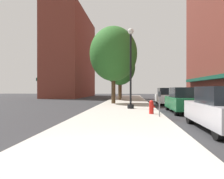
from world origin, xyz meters
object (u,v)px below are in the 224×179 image
Objects in this scene: lamppost at (131,67)px; fire_hydrant at (151,107)px; tree_far at (120,67)px; tree_near at (120,68)px; tree_mid at (113,54)px; parking_meter_near at (159,101)px; car_white at (167,97)px; car_green at (184,100)px; car_silver at (223,109)px.

lamppost is 4.39m from fire_hydrant.
tree_far is at bearing 96.86° from lamppost.
tree_mid is (-0.05, -12.83, 0.12)m from tree_near.
parking_meter_near is 0.17× the size of tree_mid.
parking_meter_near is 10.19m from car_white.
tree_far is 14.89m from car_green.
lamppost is at bearing 155.49° from car_green.
tree_near reaches higher than car_green.
tree_mid reaches higher than car_silver.
lamppost is 1.37× the size of car_silver.
lamppost reaches higher than car_silver.
car_white is (1.95, 10.00, -0.14)m from parking_meter_near.
parking_meter_near is 23.38m from tree_near.
car_green is at bearing -70.08° from tree_far.
tree_mid is at bearing 108.59° from fire_hydrant.
parking_meter_near is at bearing -71.39° from lamppost.
car_white is (0.00, 6.93, 0.00)m from car_green.
car_green is at bearing 57.59° from parking_meter_near.
parking_meter_near is 11.27m from tree_mid.
car_silver is (1.95, -3.09, -0.14)m from parking_meter_near.
lamppost is at bearing 108.61° from parking_meter_near.
car_green is (4.93, -13.60, -3.53)m from tree_far.
tree_far is (-1.46, 12.17, 1.14)m from lamppost.
car_white is (0.00, 13.09, 0.00)m from car_silver.
tree_near reaches higher than fire_hydrant.
parking_meter_near is 0.30× the size of car_silver.
car_white is at bearing 75.59° from fire_hydrant.
tree_mid reaches higher than car_green.
car_green is at bearing -89.73° from car_white.
tree_mid is (-3.25, 9.99, 4.09)m from parking_meter_near.
tree_mid reaches higher than tree_near.
fire_hydrant is at bearing -80.16° from tree_far.
tree_near reaches higher than tree_far.
tree_far reaches higher than parking_meter_near.
car_silver is at bearing -62.52° from fire_hydrant.
tree_mid is 14.69m from car_silver.
lamppost is 1.37× the size of car_green.
fire_hydrant is 0.12× the size of tree_far.
parking_meter_near is 0.30× the size of car_white.
car_green is (0.00, 6.16, 0.00)m from car_silver.
parking_meter_near is 0.20× the size of tree_far.
lamppost is 4.45m from car_green.
fire_hydrant is 9.05m from car_white.
parking_meter_near is at bearing 122.52° from car_silver.
tree_mid is 9.63m from car_green.
lamppost is at bearing -72.52° from tree_mid.
parking_meter_near is at bearing -124.52° from car_green.
car_white reaches higher than fire_hydrant.
tree_mid is 1.17× the size of tree_far.
lamppost is at bearing 114.79° from car_silver.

